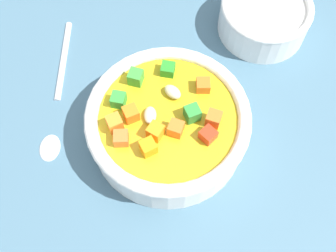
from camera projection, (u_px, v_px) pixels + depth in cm
name	position (u px, v px, depth cm)	size (l,w,h in cm)	color
ground_plane	(168.00, 139.00, 51.61)	(140.00, 140.00, 2.00)	#42667A
soup_bowl_main	(168.00, 124.00, 47.82)	(18.77, 18.77, 6.95)	white
spoon	(57.00, 97.00, 52.67)	(20.77, 2.59, 0.84)	silver
side_bowl_small	(264.00, 16.00, 55.61)	(12.17, 12.17, 5.03)	white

